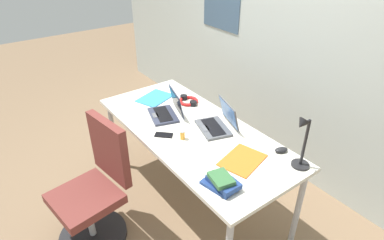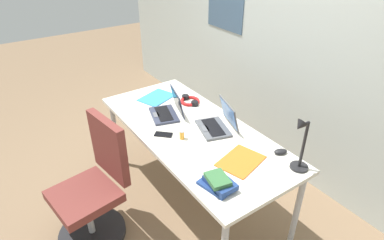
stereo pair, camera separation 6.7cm
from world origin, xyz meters
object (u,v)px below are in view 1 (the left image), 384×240
Objects in this scene: laptop_near_lamp at (167,111)px; book_stack at (222,182)px; computer_mouse at (281,150)px; cell_phone at (164,135)px; pill_bottle at (182,134)px; paper_folder_front_right at (155,98)px; desk_lamp at (302,143)px; headphones at (188,101)px; office_chair at (95,195)px; paper_folder_far_corner at (242,160)px; laptop_near_mouse at (218,123)px.

laptop_near_lamp is 1.51× the size of book_stack.
cell_phone is (-0.67, -0.56, -0.01)m from computer_mouse.
paper_folder_front_right is at bearing 166.04° from pill_bottle.
headphones is (-1.18, -0.04, -0.18)m from desk_lamp.
pill_bottle is 0.08× the size of office_chair.
pill_bottle is 0.73m from paper_folder_front_right.
headphones is at bearing 140.08° from pill_bottle.
pill_bottle is at bearing 73.81° from office_chair.
paper_folder_far_corner is at bearing 69.63° from cell_phone.
computer_mouse is at bearing 17.43° from laptop_near_mouse.
paper_folder_far_corner is 1.12m from office_chair.
book_stack is (0.94, -0.20, -0.01)m from laptop_near_lamp.
office_chair reaches higher than book_stack.
desk_lamp reaches higher than office_chair.
cell_phone is at bearing -112.04° from laptop_near_mouse.
pill_bottle reaches higher than computer_mouse.
computer_mouse is 0.30m from paper_folder_far_corner.
computer_mouse is 0.10× the size of office_chair.
laptop_near_lamp is at bearing 167.92° from book_stack.
computer_mouse is (-0.18, 0.05, -0.18)m from desk_lamp.
laptop_near_mouse reaches higher than cell_phone.
pill_bottle is (0.37, -0.10, -0.00)m from laptop_near_lamp.
computer_mouse is at bearing 22.23° from laptop_near_lamp.
desk_lamp is at bearing 75.55° from cell_phone.
laptop_near_lamp is 2.60× the size of cell_phone.
desk_lamp is 1.15m from laptop_near_lamp.
cell_phone is (-0.85, -0.51, -0.19)m from desk_lamp.
laptop_near_lamp is 0.38m from pill_bottle.
computer_mouse is at bearing 163.45° from desk_lamp.
laptop_near_mouse is 0.31m from pill_bottle.
laptop_near_lamp is at bearing 102.92° from office_chair.
laptop_near_lamp is at bearing -174.22° from paper_folder_far_corner.
laptop_near_mouse is at bearing 82.59° from pill_bottle.
book_stack is at bearing -65.63° from computer_mouse.
book_stack is (0.53, -0.42, -0.01)m from laptop_near_mouse.
desk_lamp is at bearing 41.55° from paper_folder_far_corner.
book_stack reaches higher than pill_bottle.
office_chair is (-0.65, -0.84, -0.35)m from paper_folder_far_corner.
headphones is 0.69× the size of paper_folder_front_right.
paper_folder_far_corner is at bearing 5.78° from laptop_near_lamp.
computer_mouse is 0.41× the size of book_stack.
computer_mouse reaches higher than cell_phone.
desk_lamp reaches higher than paper_folder_front_right.
computer_mouse is at bearing 5.08° from headphones.
laptop_near_lamp is 0.96m from book_stack.
paper_folder_far_corner is at bearing 0.26° from paper_folder_front_right.
laptop_near_lamp is 0.46m from laptop_near_mouse.
laptop_near_mouse is 1.18× the size of paper_folder_front_right.
cell_phone reaches higher than paper_folder_far_corner.
computer_mouse is at bearing 84.55° from cell_phone.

